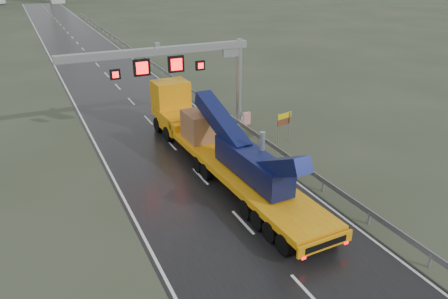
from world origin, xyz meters
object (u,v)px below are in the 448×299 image
heavy_haul_truck (211,137)px  exit_sign_pair (284,122)px  sign_gantry (184,64)px  striped_barrier (247,118)px

heavy_haul_truck → exit_sign_pair: heavy_haul_truck is taller
sign_gantry → exit_sign_pair: bearing=-41.6°
heavy_haul_truck → exit_sign_pair: bearing=6.0°
exit_sign_pair → striped_barrier: size_ratio=2.29×
exit_sign_pair → sign_gantry: bearing=125.6°
sign_gantry → heavy_haul_truck: 7.28m
sign_gantry → striped_barrier: size_ratio=14.10×
exit_sign_pair → striped_barrier: (-0.71, 4.74, -1.17)m
exit_sign_pair → striped_barrier: exit_sign_pair is taller
sign_gantry → heavy_haul_truck: sign_gantry is taller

